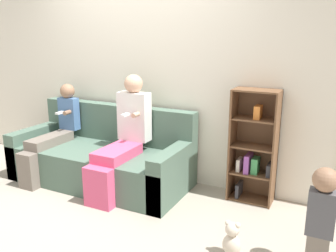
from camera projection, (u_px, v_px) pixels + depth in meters
The scene contains 8 objects.
ground_plane at pixel (91, 204), 3.68m from camera, with size 14.00×14.00×0.00m, color #9E9384.
back_wall at pixel (140, 71), 4.25m from camera, with size 10.00×0.06×2.55m.
couch at pixel (102, 158), 4.20m from camera, with size 2.10×0.90×0.87m.
adult_seated at pixel (123, 135), 3.87m from camera, with size 0.36×0.86×1.28m.
child_seated at pixel (53, 133), 4.28m from camera, with size 0.25×0.87×1.11m.
toddler_standing at pixel (321, 214), 2.56m from camera, with size 0.19×0.18×0.81m.
bookshelf at pixel (254, 148), 3.67m from camera, with size 0.46×0.28×1.18m.
teddy_bear at pixel (232, 240), 2.80m from camera, with size 0.15×0.12×0.30m.
Camera 1 is at (2.23, -2.63, 1.72)m, focal length 38.00 mm.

